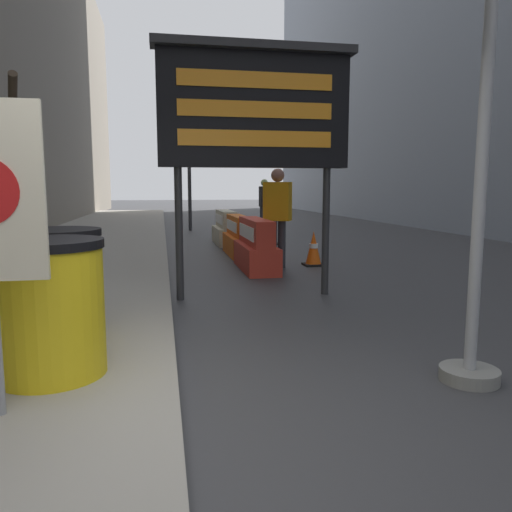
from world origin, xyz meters
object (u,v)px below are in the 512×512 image
pedestrian_worker (278,210)px  traffic_cone_mid (314,249)px  barrel_drum_foreground (49,308)px  jersey_barrier_red_striped (256,247)px  pedestrian_passerby (264,201)px  traffic_cone_near (270,230)px  jersey_barrier_cream (226,229)px  jersey_barrier_orange_far (239,238)px  message_board (254,110)px  traffic_light_near_curb (189,140)px  barrel_drum_middle (57,284)px

pedestrian_worker → traffic_cone_mid: bearing=38.8°
pedestrian_worker → barrel_drum_foreground: bearing=-91.5°
jersey_barrier_red_striped → traffic_cone_mid: (1.16, 0.26, -0.08)m
traffic_cone_mid → pedestrian_worker: (-0.74, -0.15, 0.75)m
pedestrian_worker → pedestrian_passerby: size_ratio=1.03×
traffic_cone_near → jersey_barrier_cream: bearing=162.0°
jersey_barrier_cream → pedestrian_passerby: size_ratio=1.03×
jersey_barrier_orange_far → pedestrian_worker: 2.09m
jersey_barrier_cream → traffic_cone_near: size_ratio=2.32×
message_board → jersey_barrier_cream: 6.85m
jersey_barrier_orange_far → traffic_light_near_curb: bearing=96.0°
message_board → barrel_drum_middle: bearing=-136.6°
barrel_drum_foreground → traffic_cone_mid: barrel_drum_foreground is taller
pedestrian_worker → pedestrian_passerby: bearing=107.3°
traffic_light_near_curb → pedestrian_passerby: (2.39, -1.03, -2.05)m
barrel_drum_foreground → jersey_barrier_orange_far: (2.43, 7.16, -0.25)m
barrel_drum_middle → jersey_barrier_red_striped: (2.55, 4.22, -0.23)m
barrel_drum_middle → pedestrian_passerby: bearing=70.1°
message_board → traffic_cone_mid: bearing=57.4°
barrel_drum_foreground → jersey_barrier_red_striped: 5.67m
jersey_barrier_cream → traffic_light_near_curb: (-0.69, 4.29, 2.70)m
jersey_barrier_cream → jersey_barrier_red_striped: bearing=-90.0°
barrel_drum_foreground → traffic_light_near_curb: traffic_light_near_curb is taller
message_board → pedestrian_passerby: size_ratio=1.86×
barrel_drum_foreground → message_board: message_board is taller
jersey_barrier_cream → jersey_barrier_orange_far: bearing=-90.0°
barrel_drum_foreground → jersey_barrier_orange_far: size_ratio=0.53×
pedestrian_worker → message_board: bearing=-83.1°
traffic_cone_near → traffic_cone_mid: 3.66m
barrel_drum_middle → jersey_barrier_orange_far: (2.55, 6.26, -0.25)m
traffic_cone_mid → traffic_light_near_curb: bearing=102.5°
barrel_drum_middle → traffic_light_near_curb: traffic_light_near_curb is taller
jersey_barrier_red_striped → barrel_drum_middle: bearing=-121.1°
jersey_barrier_cream → traffic_cone_near: bearing=-18.0°
barrel_drum_foreground → traffic_light_near_curb: 14.02m
jersey_barrier_orange_far → jersey_barrier_red_striped: bearing=-90.0°
traffic_cone_near → traffic_light_near_curb: bearing=111.1°
barrel_drum_middle → jersey_barrier_orange_far: size_ratio=0.53×
pedestrian_worker → jersey_barrier_orange_far: bearing=129.3°
traffic_cone_mid → traffic_cone_near: bearing=90.8°
traffic_cone_near → barrel_drum_foreground: bearing=-111.3°
jersey_barrier_orange_far → jersey_barrier_cream: size_ratio=0.99×
traffic_cone_mid → traffic_light_near_curb: (-1.84, 8.31, 2.76)m
traffic_cone_near → pedestrian_passerby: (0.60, 3.62, 0.65)m
barrel_drum_foreground → barrel_drum_middle: size_ratio=1.00×
traffic_cone_near → jersey_barrier_orange_far: bearing=-120.4°
barrel_drum_middle → traffic_cone_near: (3.65, 8.15, -0.25)m
jersey_barrier_orange_far → jersey_barrier_cream: 2.24m
message_board → traffic_cone_near: bearing=75.9°
traffic_cone_mid → pedestrian_passerby: 7.34m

